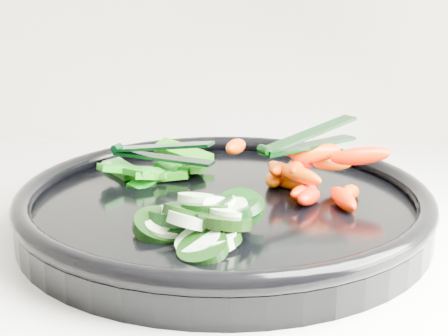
{
  "coord_description": "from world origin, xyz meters",
  "views": [
    {
      "loc": [
        0.17,
        1.15,
        1.15
      ],
      "look_at": [
        0.14,
        1.68,
        0.99
      ],
      "focal_mm": 50.0,
      "sensor_mm": 36.0,
      "label": 1
    }
  ],
  "objects": [
    {
      "name": "tong_carrot",
      "position": [
        0.22,
        1.72,
        1.0
      ],
      "size": [
        0.1,
        0.08,
        0.02
      ],
      "color": "black",
      "rests_on": "carrot_pile"
    },
    {
      "name": "cucumber_pile",
      "position": [
        0.12,
        1.61,
        0.96
      ],
      "size": [
        0.12,
        0.13,
        0.04
      ],
      "color": "black",
      "rests_on": "veggie_tray"
    },
    {
      "name": "tong_pepper",
      "position": [
        0.07,
        1.75,
        0.98
      ],
      "size": [
        0.11,
        0.05,
        0.02
      ],
      "color": "black",
      "rests_on": "pepper_pile"
    },
    {
      "name": "pepper_pile",
      "position": [
        0.07,
        1.75,
        0.96
      ],
      "size": [
        0.12,
        0.11,
        0.04
      ],
      "color": "#19740B",
      "rests_on": "veggie_tray"
    },
    {
      "name": "carrot_pile",
      "position": [
        0.22,
        1.71,
        0.97
      ],
      "size": [
        0.16,
        0.13,
        0.05
      ],
      "color": "#DD3A00",
      "rests_on": "veggie_tray"
    },
    {
      "name": "veggie_tray",
      "position": [
        0.14,
        1.68,
        0.95
      ],
      "size": [
        0.48,
        0.48,
        0.04
      ],
      "color": "black",
      "rests_on": "counter"
    }
  ]
}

